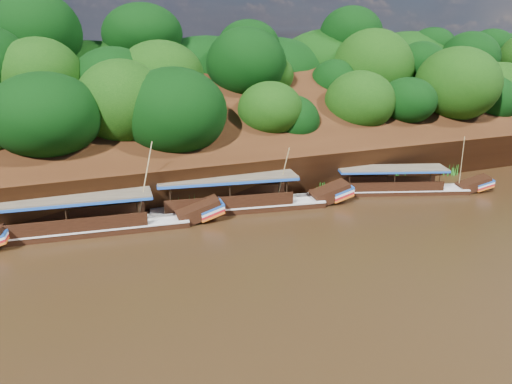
{
  "coord_description": "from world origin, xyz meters",
  "views": [
    {
      "loc": [
        -14.94,
        -25.58,
        12.84
      ],
      "look_at": [
        -1.11,
        7.0,
        1.69
      ],
      "focal_mm": 35.0,
      "sensor_mm": 36.0,
      "label": 1
    }
  ],
  "objects": [
    {
      "name": "boat_0",
      "position": [
        12.75,
        6.74,
        0.5
      ],
      "size": [
        13.56,
        6.36,
        5.46
      ],
      "rotation": [
        0.0,
        0.0,
        -0.35
      ],
      "color": "black",
      "rests_on": "ground"
    },
    {
      "name": "riverbank",
      "position": [
        -0.01,
        22.73,
        1.89
      ],
      "size": [
        120.0,
        30.06,
        19.4
      ],
      "color": "#32190B",
      "rests_on": "ground"
    },
    {
      "name": "reeds",
      "position": [
        -3.44,
        9.58,
        0.85
      ],
      "size": [
        49.92,
        2.6,
        1.99
      ],
      "color": "#23701C",
      "rests_on": "ground"
    },
    {
      "name": "boat_2",
      "position": [
        -12.58,
        7.91,
        0.6
      ],
      "size": [
        16.9,
        4.08,
        6.5
      ],
      "rotation": [
        0.0,
        0.0,
        -0.11
      ],
      "color": "black",
      "rests_on": "ground"
    },
    {
      "name": "boat_1",
      "position": [
        -1.22,
        8.19,
        0.62
      ],
      "size": [
        15.98,
        4.94,
        5.49
      ],
      "rotation": [
        0.0,
        0.0,
        -0.17
      ],
      "color": "black",
      "rests_on": "ground"
    },
    {
      "name": "ground",
      "position": [
        0.0,
        0.0,
        0.0
      ],
      "size": [
        160.0,
        160.0,
        0.0
      ],
      "primitive_type": "plane",
      "color": "black",
      "rests_on": "ground"
    }
  ]
}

